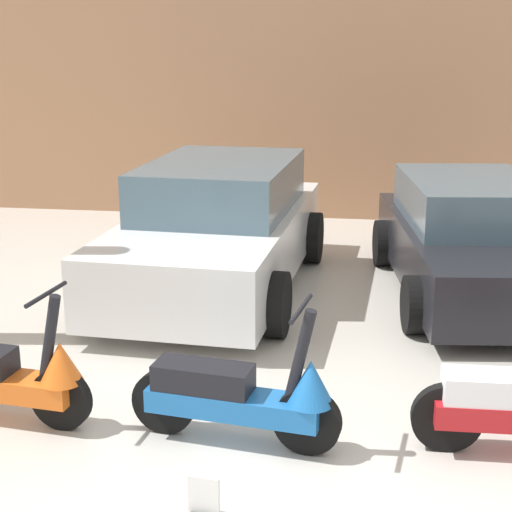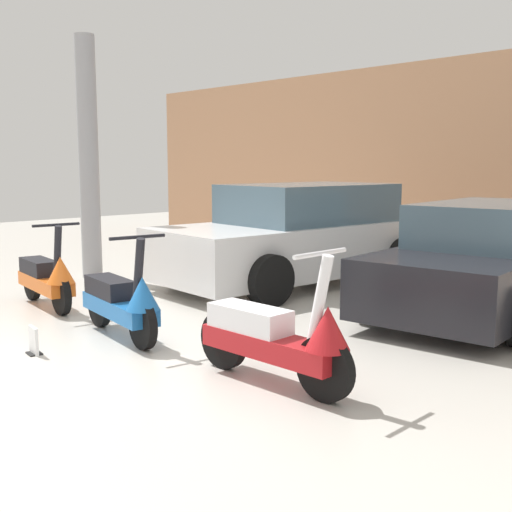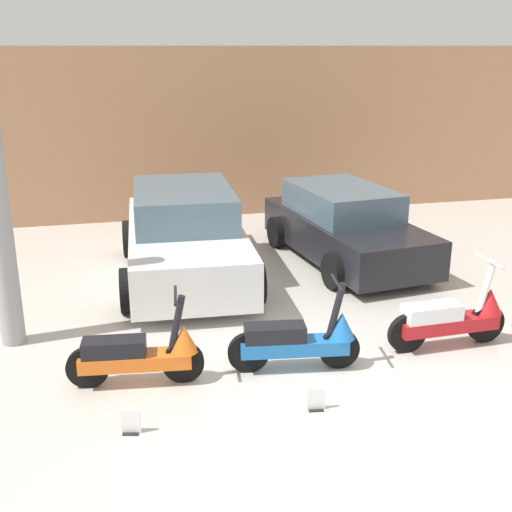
# 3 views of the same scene
# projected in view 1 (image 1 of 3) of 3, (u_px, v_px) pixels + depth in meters

# --- Properties ---
(wall_back) EXTENTS (19.60, 0.12, 3.67)m
(wall_back) POSITION_uv_depth(u_px,v_px,m) (344.00, 103.00, 12.21)
(wall_back) COLOR tan
(wall_back) RESTS_ON ground_plane
(scooter_front_left) EXTENTS (1.54, 0.55, 1.08)m
(scooter_front_left) POSITION_uv_depth(u_px,v_px,m) (5.00, 375.00, 5.92)
(scooter_front_left) COLOR black
(scooter_front_left) RESTS_ON ground_plane
(scooter_front_right) EXTENTS (1.57, 0.59, 1.10)m
(scooter_front_right) POSITION_uv_depth(u_px,v_px,m) (243.00, 394.00, 5.58)
(scooter_front_right) COLOR black
(scooter_front_right) RESTS_ON ground_plane
(car_rear_left) EXTENTS (2.27, 4.40, 1.46)m
(car_rear_left) POSITION_uv_depth(u_px,v_px,m) (218.00, 229.00, 9.03)
(car_rear_left) COLOR white
(car_rear_left) RESTS_ON ground_plane
(car_rear_center) EXTENTS (2.21, 4.00, 1.30)m
(car_rear_center) POSITION_uv_depth(u_px,v_px,m) (471.00, 241.00, 8.83)
(car_rear_center) COLOR black
(car_rear_center) RESTS_ON ground_plane
(placard_near_right_scooter) EXTENTS (0.20, 0.14, 0.26)m
(placard_near_right_scooter) POSITION_uv_depth(u_px,v_px,m) (204.00, 498.00, 4.81)
(placard_near_right_scooter) COLOR black
(placard_near_right_scooter) RESTS_ON ground_plane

